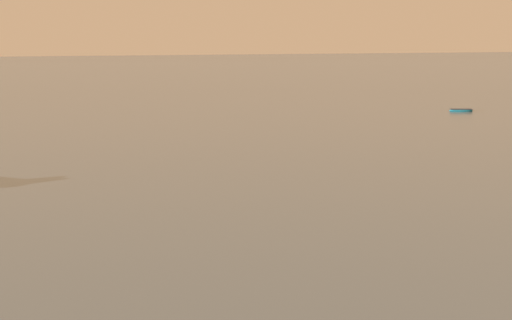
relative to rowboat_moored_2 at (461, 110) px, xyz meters
The scene contains 1 object.
rowboat_moored_2 is the anchor object (origin of this frame).
Camera 1 is at (-36.16, -1.72, 8.78)m, focal length 53.20 mm.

